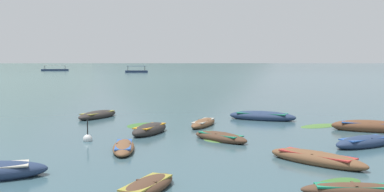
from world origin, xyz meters
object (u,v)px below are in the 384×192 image
at_px(rowboat_2, 354,190).
at_px(rowboat_9, 150,130).
at_px(rowboat_4, 317,159).
at_px(rowboat_3, 262,116).
at_px(rowboat_10, 124,147).
at_px(rowboat_0, 220,137).
at_px(rowboat_1, 98,115).
at_px(rowboat_6, 147,187).
at_px(ferry_2, 136,71).
at_px(mooring_buoy, 88,139).
at_px(rowboat_8, 203,123).
at_px(rowboat_11, 365,142).
at_px(ferry_1, 55,70).
at_px(rowboat_5, 370,127).

height_order(rowboat_2, rowboat_9, rowboat_9).
bearing_deg(rowboat_4, rowboat_3, 95.17).
bearing_deg(rowboat_2, rowboat_10, 144.91).
distance_m(rowboat_0, rowboat_1, 12.20).
bearing_deg(rowboat_0, rowboat_6, -102.84).
relative_size(rowboat_0, rowboat_10, 0.88).
distance_m(rowboat_6, ferry_2, 148.30).
relative_size(rowboat_0, ferry_2, 0.39).
height_order(ferry_2, mooring_buoy, ferry_2).
relative_size(rowboat_1, rowboat_4, 1.10).
bearing_deg(rowboat_3, rowboat_8, -139.38).
bearing_deg(rowboat_4, rowboat_11, 52.40).
xyz_separation_m(rowboat_1, rowboat_2, (12.98, -17.21, -0.05)).
distance_m(rowboat_3, ferry_2, 132.61).
height_order(rowboat_1, rowboat_10, rowboat_1).
xyz_separation_m(rowboat_3, ferry_1, (-76.33, 153.85, 0.22)).
relative_size(rowboat_2, rowboat_11, 0.87).
xyz_separation_m(rowboat_2, rowboat_11, (2.59, 7.85, 0.06)).
bearing_deg(ferry_1, ferry_2, -32.80).
distance_m(rowboat_3, rowboat_4, 13.08).
distance_m(ferry_2, mooring_buoy, 139.23).
bearing_deg(rowboat_4, rowboat_2, -85.43).
xyz_separation_m(rowboat_0, ferry_1, (-73.68, 162.18, 0.27)).
relative_size(rowboat_9, rowboat_11, 1.01).
bearing_deg(mooring_buoy, rowboat_9, 44.05).
relative_size(rowboat_0, rowboat_4, 0.83).
bearing_deg(rowboat_10, rowboat_8, 68.81).
xyz_separation_m(rowboat_4, ferry_1, (-77.51, 166.88, 0.26)).
xyz_separation_m(rowboat_3, mooring_buoy, (-9.24, -8.99, -0.12)).
xyz_separation_m(rowboat_3, rowboat_4, (1.18, -13.03, -0.04)).
bearing_deg(rowboat_2, rowboat_4, 94.57).
relative_size(rowboat_10, ferry_2, 0.44).
distance_m(rowboat_9, ferry_1, 174.78).
xyz_separation_m(rowboat_2, rowboat_5, (4.25, 12.56, 0.10)).
xyz_separation_m(rowboat_2, rowboat_10, (-8.39, 5.89, 0.01)).
relative_size(rowboat_2, mooring_buoy, 2.60).
xyz_separation_m(rowboat_1, rowboat_3, (11.47, -0.11, 0.04)).
height_order(rowboat_4, rowboat_10, rowboat_4).
height_order(rowboat_1, ferry_2, ferry_2).
xyz_separation_m(rowboat_9, ferry_2, (-29.17, 134.11, 0.23)).
bearing_deg(rowboat_8, ferry_1, 114.78).
height_order(rowboat_5, rowboat_9, rowboat_5).
bearing_deg(rowboat_11, rowboat_10, -169.89).
distance_m(rowboat_10, ferry_2, 141.87).
relative_size(rowboat_3, rowboat_6, 1.52).
bearing_deg(rowboat_2, rowboat_6, -178.01).
distance_m(rowboat_8, rowboat_10, 8.51).
distance_m(rowboat_6, mooring_buoy, 9.48).
relative_size(rowboat_4, rowboat_9, 1.05).
relative_size(rowboat_4, ferry_2, 0.47).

